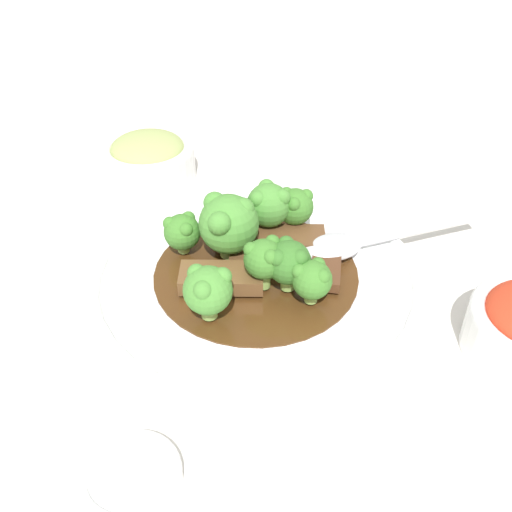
% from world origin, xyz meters
% --- Properties ---
extents(ground_plane, '(4.00, 4.00, 0.00)m').
position_xyz_m(ground_plane, '(0.00, 0.00, 0.00)').
color(ground_plane, silver).
extents(main_plate, '(0.29, 0.29, 0.02)m').
position_xyz_m(main_plate, '(0.00, 0.00, 0.01)').
color(main_plate, white).
rests_on(main_plate, ground_plane).
extents(beef_strip_0, '(0.07, 0.07, 0.01)m').
position_xyz_m(beef_strip_0, '(-0.00, -0.05, 0.03)').
color(beef_strip_0, brown).
rests_on(beef_strip_0, main_plate).
extents(beef_strip_1, '(0.08, 0.07, 0.01)m').
position_xyz_m(beef_strip_1, '(0.01, 0.03, 0.03)').
color(beef_strip_1, brown).
rests_on(beef_strip_1, main_plate).
extents(beef_strip_2, '(0.05, 0.06, 0.01)m').
position_xyz_m(beef_strip_2, '(-0.05, -0.04, 0.02)').
color(beef_strip_2, '#56331E').
rests_on(beef_strip_2, main_plate).
extents(beef_strip_3, '(0.07, 0.06, 0.01)m').
position_xyz_m(beef_strip_3, '(0.01, -0.01, 0.02)').
color(beef_strip_3, brown).
rests_on(beef_strip_3, main_plate).
extents(beef_strip_4, '(0.06, 0.07, 0.01)m').
position_xyz_m(beef_strip_4, '(0.05, -0.03, 0.03)').
color(beef_strip_4, '#56331E').
rests_on(beef_strip_4, main_plate).
extents(broccoli_floret_0, '(0.04, 0.04, 0.05)m').
position_xyz_m(broccoli_floret_0, '(-0.01, 0.07, 0.05)').
color(broccoli_floret_0, '#8EB756').
rests_on(broccoli_floret_0, main_plate).
extents(broccoli_floret_1, '(0.03, 0.03, 0.05)m').
position_xyz_m(broccoli_floret_1, '(-0.02, 0.01, 0.05)').
color(broccoli_floret_1, '#8EB756').
rests_on(broccoli_floret_1, main_plate).
extents(broccoli_floret_2, '(0.04, 0.04, 0.05)m').
position_xyz_m(broccoli_floret_2, '(-0.04, 0.00, 0.05)').
color(broccoli_floret_2, '#8EB756').
rests_on(broccoli_floret_2, main_plate).
extents(broccoli_floret_3, '(0.05, 0.05, 0.06)m').
position_xyz_m(broccoli_floret_3, '(0.03, 0.00, 0.05)').
color(broccoli_floret_3, '#8EB756').
rests_on(broccoli_floret_3, main_plate).
extents(broccoli_floret_4, '(0.03, 0.03, 0.04)m').
position_xyz_m(broccoli_floret_4, '(0.07, 0.02, 0.04)').
color(broccoli_floret_4, '#8EB756').
rests_on(broccoli_floret_4, main_plate).
extents(broccoli_floret_5, '(0.04, 0.04, 0.05)m').
position_xyz_m(broccoli_floret_5, '(0.03, -0.05, 0.05)').
color(broccoli_floret_5, '#7FA84C').
rests_on(broccoli_floret_5, main_plate).
extents(broccoli_floret_6, '(0.03, 0.03, 0.04)m').
position_xyz_m(broccoli_floret_6, '(0.01, -0.07, 0.05)').
color(broccoli_floret_6, '#7FA84C').
rests_on(broccoli_floret_6, main_plate).
extents(broccoli_floret_7, '(0.03, 0.03, 0.04)m').
position_xyz_m(broccoli_floret_7, '(-0.06, 0.00, 0.04)').
color(broccoli_floret_7, '#8EB756').
rests_on(broccoli_floret_7, main_plate).
extents(serving_spoon, '(0.11, 0.18, 0.01)m').
position_xyz_m(serving_spoon, '(-0.04, -0.08, 0.03)').
color(serving_spoon, silver).
rests_on(serving_spoon, main_plate).
extents(side_bowl_appetizer, '(0.10, 0.10, 0.05)m').
position_xyz_m(side_bowl_appetizer, '(0.22, -0.06, 0.03)').
color(side_bowl_appetizer, white).
rests_on(side_bowl_appetizer, ground_plane).
extents(sauce_dish, '(0.07, 0.07, 0.01)m').
position_xyz_m(sauce_dish, '(-0.07, 0.20, 0.01)').
color(sauce_dish, white).
rests_on(sauce_dish, ground_plane).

